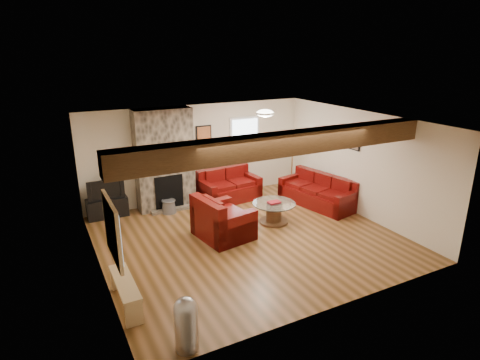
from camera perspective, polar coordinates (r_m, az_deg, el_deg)
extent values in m
plane|color=brown|center=(8.65, 1.17, -8.19)|extent=(8.00, 8.00, 0.00)
plane|color=white|center=(7.86, 1.29, 8.36)|extent=(8.00, 8.00, 0.00)
plane|color=beige|center=(10.57, -5.93, 3.90)|extent=(8.00, 0.00, 8.00)
plane|color=beige|center=(6.08, 13.83, -7.63)|extent=(8.00, 0.00, 8.00)
plane|color=beige|center=(7.31, -19.95, -3.73)|extent=(0.00, 7.50, 7.50)
plane|color=beige|center=(9.90, 16.67, 2.24)|extent=(0.00, 7.50, 7.50)
cube|color=#372310|center=(6.85, 6.31, 5.16)|extent=(6.00, 0.36, 0.38)
cube|color=#332F27|center=(10.03, -10.72, 2.89)|extent=(1.40, 0.50, 2.50)
cube|color=black|center=(10.04, -10.03, -1.85)|extent=(0.70, 0.06, 0.90)
cube|color=#332F27|center=(10.14, -9.82, -4.11)|extent=(1.00, 0.25, 0.08)
cylinder|color=#482917|center=(9.39, 4.79, -5.89)|extent=(0.66, 0.66, 0.04)
cylinder|color=#482917|center=(9.31, 4.82, -4.77)|extent=(0.35, 0.35, 0.44)
cylinder|color=silver|center=(9.21, 4.87, -3.33)|extent=(0.99, 0.99, 0.02)
cube|color=maroon|center=(9.20, 4.87, -3.17)|extent=(0.27, 0.20, 0.03)
cube|color=black|center=(10.08, -18.33, -3.75)|extent=(0.94, 0.37, 0.47)
imported|color=black|center=(9.92, -18.60, -1.20)|extent=(0.84, 0.11, 0.48)
cylinder|color=tan|center=(11.35, 7.24, -1.65)|extent=(0.30, 0.30, 0.03)
cylinder|color=tan|center=(11.13, 7.39, 1.94)|extent=(0.03, 0.03, 1.51)
cone|color=beige|center=(10.94, 7.56, 5.85)|extent=(0.43, 0.43, 0.30)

